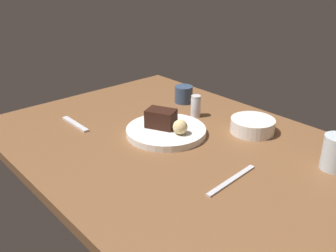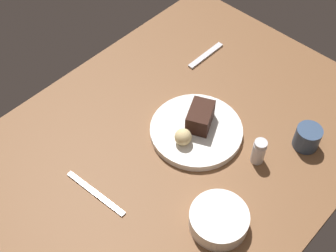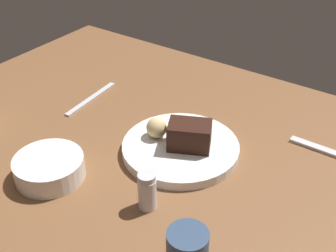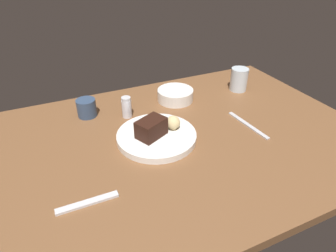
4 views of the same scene
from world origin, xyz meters
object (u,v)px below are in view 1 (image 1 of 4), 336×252
at_px(side_bowl, 252,126).
at_px(butter_knife, 232,180).
at_px(bread_roll, 180,127).
at_px(dessert_spoon, 75,124).
at_px(dessert_plate, 166,131).
at_px(chocolate_cake_slice, 161,118).
at_px(coffee_cup, 184,94).
at_px(water_glass, 336,153).
at_px(salt_shaker, 196,106).

relative_size(side_bowl, butter_knife, 0.74).
xyz_separation_m(bread_roll, dessert_spoon, (0.31, 0.19, -0.04)).
bearing_deg(butter_knife, dessert_plate, -104.60).
relative_size(chocolate_cake_slice, coffee_cup, 1.31).
distance_m(water_glass, side_bowl, 0.29).
relative_size(side_bowl, coffee_cup, 2.06).
bearing_deg(butter_knife, side_bowl, -156.61).
height_order(dessert_plate, side_bowl, side_bowl).
bearing_deg(salt_shaker, dessert_plate, 103.49).
bearing_deg(coffee_cup, side_bowl, 176.35).
bearing_deg(coffee_cup, dessert_plate, 125.50).
relative_size(chocolate_cake_slice, side_bowl, 0.64).
xyz_separation_m(water_glass, butter_knife, (0.14, 0.25, -0.04)).
xyz_separation_m(dessert_spoon, butter_knife, (-0.57, -0.12, -0.00)).
relative_size(water_glass, coffee_cup, 1.39).
height_order(dessert_plate, water_glass, water_glass).
distance_m(chocolate_cake_slice, bread_roll, 0.08).
bearing_deg(side_bowl, water_glass, 175.14).
relative_size(bread_roll, salt_shaker, 0.59).
xyz_separation_m(salt_shaker, coffee_cup, (0.13, -0.06, -0.01)).
xyz_separation_m(salt_shaker, water_glass, (-0.50, -0.02, 0.01)).
xyz_separation_m(chocolate_cake_slice, water_glass, (-0.47, -0.20, -0.00)).
relative_size(salt_shaker, coffee_cup, 1.12).
xyz_separation_m(side_bowl, dessert_spoon, (0.43, 0.40, -0.02)).
height_order(salt_shaker, dessert_spoon, salt_shaker).
height_order(salt_shaker, side_bowl, salt_shaker).
bearing_deg(salt_shaker, water_glass, -177.81).
distance_m(coffee_cup, dessert_spoon, 0.43).
bearing_deg(chocolate_cake_slice, water_glass, -157.29).
bearing_deg(coffee_cup, chocolate_cake_slice, 121.90).
distance_m(bread_roll, water_glass, 0.44).
distance_m(bread_roll, butter_knife, 0.27).
bearing_deg(water_glass, coffee_cup, -4.20).
bearing_deg(side_bowl, dessert_spoon, 43.10).
relative_size(water_glass, dessert_spoon, 0.63).
distance_m(salt_shaker, coffee_cup, 0.14).
bearing_deg(dessert_spoon, chocolate_cake_slice, -142.81).
bearing_deg(dessert_spoon, water_glass, -151.73).
xyz_separation_m(chocolate_cake_slice, dessert_spoon, (0.24, 0.18, -0.05)).
bearing_deg(dessert_plate, water_glass, -156.93).
bearing_deg(chocolate_cake_slice, dessert_plate, -166.59).
bearing_deg(butter_knife, water_glass, 146.51).
bearing_deg(dessert_plate, chocolate_cake_slice, 13.41).
height_order(dessert_plate, bread_roll, bread_roll).
bearing_deg(side_bowl, butter_knife, 117.85).
distance_m(dessert_plate, side_bowl, 0.28).
distance_m(side_bowl, butter_knife, 0.31).
bearing_deg(butter_knife, salt_shaker, -127.33).
distance_m(chocolate_cake_slice, dessert_spoon, 0.30).
distance_m(bread_roll, side_bowl, 0.24).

